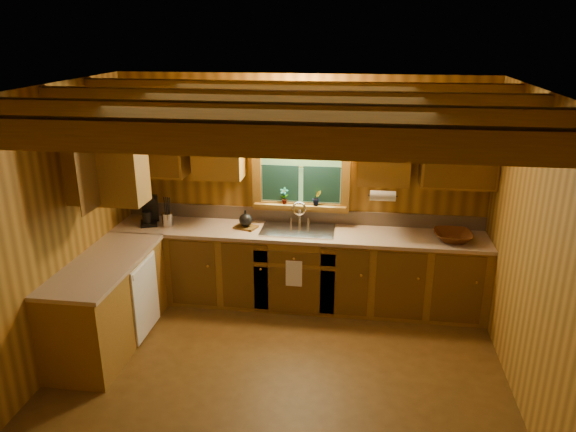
% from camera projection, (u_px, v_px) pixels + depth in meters
% --- Properties ---
extents(room, '(4.20, 4.20, 4.20)m').
position_uv_depth(room, '(275.00, 253.00, 4.46)').
color(room, '#563914').
rests_on(room, ground).
extents(ceiling_beams, '(4.20, 2.54, 0.18)m').
position_uv_depth(ceiling_beams, '(273.00, 108.00, 4.07)').
color(ceiling_beams, brown).
rests_on(ceiling_beams, room).
extents(base_cabinets, '(4.20, 2.22, 0.86)m').
position_uv_depth(base_cabinets, '(250.00, 278.00, 6.01)').
color(base_cabinets, brown).
rests_on(base_cabinets, ground).
extents(countertop, '(4.20, 2.24, 0.04)m').
position_uv_depth(countertop, '(251.00, 240.00, 5.87)').
color(countertop, tan).
rests_on(countertop, base_cabinets).
extents(backsplash, '(4.20, 0.02, 0.16)m').
position_uv_depth(backsplash, '(301.00, 216.00, 6.33)').
color(backsplash, tan).
rests_on(backsplash, room).
extents(dishwasher_panel, '(0.02, 0.60, 0.80)m').
position_uv_depth(dishwasher_panel, '(146.00, 297.00, 5.57)').
color(dishwasher_panel, white).
rests_on(dishwasher_panel, base_cabinets).
extents(upper_cabinets, '(4.19, 1.77, 0.78)m').
position_uv_depth(upper_cabinets, '(243.00, 151.00, 5.69)').
color(upper_cabinets, brown).
rests_on(upper_cabinets, room).
extents(window, '(1.12, 0.08, 1.00)m').
position_uv_depth(window, '(301.00, 171.00, 6.13)').
color(window, brown).
rests_on(window, room).
extents(window_sill, '(1.06, 0.14, 0.04)m').
position_uv_depth(window_sill, '(300.00, 206.00, 6.22)').
color(window_sill, brown).
rests_on(window_sill, room).
extents(wall_sconce, '(0.45, 0.21, 0.17)m').
position_uv_depth(wall_sconce, '(300.00, 116.00, 5.81)').
color(wall_sconce, black).
rests_on(wall_sconce, room).
extents(paper_towel_roll, '(0.27, 0.11, 0.11)m').
position_uv_depth(paper_towel_roll, '(383.00, 196.00, 5.75)').
color(paper_towel_roll, white).
rests_on(paper_towel_roll, upper_cabinets).
extents(dish_towel, '(0.18, 0.01, 0.30)m').
position_uv_depth(dish_towel, '(294.00, 274.00, 5.90)').
color(dish_towel, white).
rests_on(dish_towel, base_cabinets).
extents(sink, '(0.82, 0.48, 0.43)m').
position_uv_depth(sink, '(298.00, 234.00, 6.10)').
color(sink, silver).
rests_on(sink, countertop).
extents(coffee_maker, '(0.18, 0.24, 0.33)m').
position_uv_depth(coffee_maker, '(149.00, 211.00, 6.25)').
color(coffee_maker, black).
rests_on(coffee_maker, countertop).
extents(utensil_crock, '(0.12, 0.12, 0.35)m').
position_uv_depth(utensil_crock, '(167.00, 219.00, 6.20)').
color(utensil_crock, silver).
rests_on(utensil_crock, countertop).
extents(cutting_board, '(0.29, 0.24, 0.02)m').
position_uv_depth(cutting_board, '(246.00, 227.00, 6.16)').
color(cutting_board, '#5B3C13').
rests_on(cutting_board, countertop).
extents(teakettle, '(0.15, 0.15, 0.19)m').
position_uv_depth(teakettle, '(246.00, 220.00, 6.13)').
color(teakettle, black).
rests_on(teakettle, cutting_board).
extents(wicker_basket, '(0.42, 0.42, 0.10)m').
position_uv_depth(wicker_basket, '(453.00, 236.00, 5.78)').
color(wicker_basket, '#48230C').
rests_on(wicker_basket, countertop).
extents(potted_plant_left, '(0.10, 0.07, 0.19)m').
position_uv_depth(potted_plant_left, '(284.00, 196.00, 6.20)').
color(potted_plant_left, '#5B3C13').
rests_on(potted_plant_left, window_sill).
extents(potted_plant_right, '(0.12, 0.11, 0.18)m').
position_uv_depth(potted_plant_right, '(317.00, 198.00, 6.15)').
color(potted_plant_right, '#5B3C13').
rests_on(potted_plant_right, window_sill).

